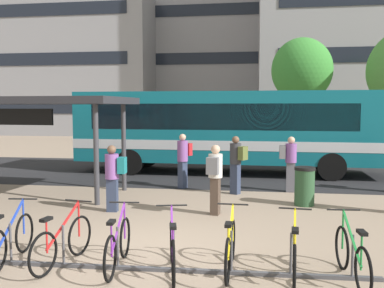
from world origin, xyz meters
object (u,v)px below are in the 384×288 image
object	(u,v)px
parked_bicycle_purple_4	(172,250)
transit_shelter	(10,104)
parked_bicycle_green_7	(352,257)
street_tree_1	(302,70)
commuter_red_pack_5	(183,157)
parked_bicycle_yellow_5	(230,248)
commuter_grey_pack_1	(290,160)
parked_bicycle_red_2	(63,243)
parked_bicycle_blue_1	(11,240)
commuter_olive_pack_2	(236,161)
parked_bicycle_purple_3	(118,245)
commuter_grey_pack_0	(215,175)
parked_bicycle_yellow_6	(294,255)
city_bus	(231,128)
trash_bin	(305,186)
commuter_teal_pack_4	(113,174)

from	to	relation	value
parked_bicycle_purple_4	transit_shelter	xyz separation A→B (m)	(-6.05, 5.52, 2.33)
parked_bicycle_green_7	street_tree_1	xyz separation A→B (m)	(1.27, 19.25, 4.36)
commuter_red_pack_5	parked_bicycle_green_7	bearing A→B (deg)	56.55
parked_bicycle_yellow_5	commuter_grey_pack_1	size ratio (longest dim) A/B	1.01
parked_bicycle_green_7	transit_shelter	world-z (taller)	transit_shelter
parked_bicycle_purple_4	street_tree_1	size ratio (longest dim) A/B	0.26
parked_bicycle_red_2	commuter_grey_pack_1	bearing A→B (deg)	-22.58
parked_bicycle_blue_1	commuter_olive_pack_2	bearing A→B (deg)	-35.35
parked_bicycle_purple_3	street_tree_1	xyz separation A→B (m)	(4.89, 19.25, 4.36)
parked_bicycle_purple_3	commuter_red_pack_5	xyz separation A→B (m)	(-0.09, 6.91, 0.63)
parked_bicycle_green_7	commuter_grey_pack_0	distance (m)	4.40
parked_bicycle_yellow_6	commuter_red_pack_5	xyz separation A→B (m)	(-2.87, 6.95, 0.63)
parked_bicycle_purple_3	commuter_grey_pack_1	world-z (taller)	commuter_grey_pack_1
city_bus	trash_bin	bearing A→B (deg)	-65.47
street_tree_1	parked_bicycle_blue_1	bearing A→B (deg)	-109.34
parked_bicycle_purple_4	commuter_grey_pack_1	size ratio (longest dim) A/B	0.99
parked_bicycle_yellow_6	commuter_red_pack_5	world-z (taller)	commuter_red_pack_5
parked_bicycle_yellow_6	commuter_grey_pack_1	xyz separation A→B (m)	(0.47, 6.81, 0.61)
parked_bicycle_yellow_5	transit_shelter	xyz separation A→B (m)	(-6.94, 5.30, 2.33)
parked_bicycle_purple_4	commuter_red_pack_5	distance (m)	7.10
parked_bicycle_blue_1	commuter_olive_pack_2	xyz separation A→B (m)	(3.52, 6.20, 0.63)
parked_bicycle_green_7	trash_bin	xyz separation A→B (m)	(-0.12, 5.00, 0.13)
parked_bicycle_red_2	parked_bicycle_purple_4	world-z (taller)	same
parked_bicycle_purple_4	commuter_red_pack_5	size ratio (longest dim) A/B	0.96
parked_bicycle_purple_4	street_tree_1	xyz separation A→B (m)	(3.98, 19.34, 4.36)
parked_bicycle_blue_1	parked_bicycle_red_2	size ratio (longest dim) A/B	1.01
commuter_red_pack_5	street_tree_1	size ratio (longest dim) A/B	0.27
parked_bicycle_red_2	transit_shelter	world-z (taller)	transit_shelter
commuter_red_pack_5	parked_bicycle_yellow_6	bearing A→B (deg)	50.77
commuter_olive_pack_2	street_tree_1	xyz separation A→B (m)	(3.24, 13.05, 3.73)
commuter_grey_pack_0	commuter_teal_pack_4	distance (m)	2.54
commuter_teal_pack_4	commuter_grey_pack_0	bearing A→B (deg)	177.91
parked_bicycle_blue_1	parked_bicycle_green_7	size ratio (longest dim) A/B	1.00
commuter_teal_pack_4	commuter_red_pack_5	world-z (taller)	commuter_red_pack_5
parked_bicycle_purple_3	street_tree_1	size ratio (longest dim) A/B	0.26
commuter_grey_pack_0	commuter_red_pack_5	world-z (taller)	commuter_red_pack_5
city_bus	commuter_olive_pack_2	bearing A→B (deg)	-83.18
commuter_teal_pack_4	parked_bicycle_yellow_5	bearing A→B (deg)	128.91
city_bus	commuter_grey_pack_1	bearing A→B (deg)	-58.88
transit_shelter	commuter_red_pack_5	world-z (taller)	transit_shelter
commuter_olive_pack_2	parked_bicycle_green_7	bearing A→B (deg)	138.79
commuter_grey_pack_0	commuter_red_pack_5	xyz separation A→B (m)	(-1.32, 3.26, 0.02)
parked_bicycle_yellow_5	street_tree_1	world-z (taller)	street_tree_1
parked_bicycle_purple_3	commuter_red_pack_5	size ratio (longest dim) A/B	0.98
city_bus	commuter_grey_pack_1	xyz separation A→B (m)	(1.98, -3.49, -0.78)
city_bus	parked_bicycle_yellow_6	world-z (taller)	city_bus
commuter_olive_pack_2	commuter_grey_pack_1	bearing A→B (deg)	-129.21
city_bus	transit_shelter	distance (m)	8.09
parked_bicycle_blue_1	street_tree_1	xyz separation A→B (m)	(6.76, 19.25, 4.36)
transit_shelter	commuter_grey_pack_1	size ratio (longest dim) A/B	4.31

